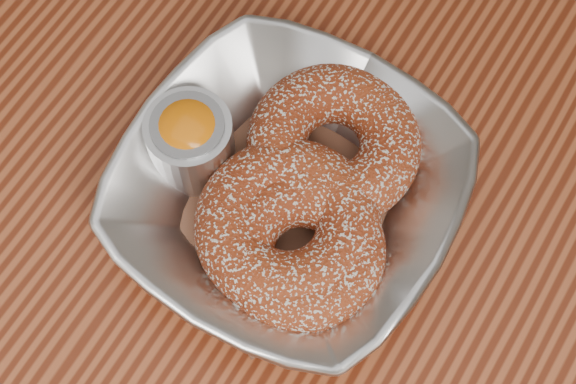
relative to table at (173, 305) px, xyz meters
The scene contains 7 objects.
table is the anchor object (origin of this frame).
serving_bowl 0.16m from the table, 54.91° to the left, with size 0.21×0.21×0.05m, color silver.
parchment 0.14m from the table, 54.91° to the left, with size 0.14×0.14×0.00m, color brown.
donut_back 0.19m from the table, 63.22° to the left, with size 0.11×0.11×0.04m, color maroon.
donut_front 0.16m from the table, 40.97° to the left, with size 0.11×0.11×0.04m, color maroon.
donut_extra 0.16m from the table, 31.33° to the left, with size 0.10×0.10×0.04m, color maroon.
ramekin 0.15m from the table, 102.50° to the left, with size 0.05×0.05×0.06m.
Camera 1 is at (0.16, -0.10, 1.28)m, focal length 55.00 mm.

